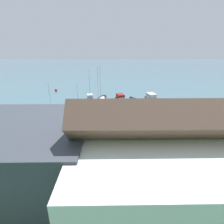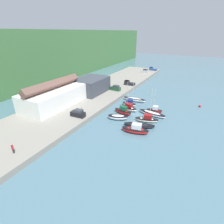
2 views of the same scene
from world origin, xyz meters
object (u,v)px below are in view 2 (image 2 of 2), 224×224
(parked_car_3, at_px, (145,71))
(moored_boat_5, at_px, (135,130))
(moored_boat_3, at_px, (129,104))
(dog_on_quay, at_px, (82,107))
(moored_boat_9, at_px, (155,110))
(pickup_truck_0, at_px, (153,69))
(parked_car_1, at_px, (116,88))
(moored_boat_2, at_px, (128,108))
(moored_boat_7, at_px, (147,119))
(pickup_truck_1, at_px, (129,83))
(moored_boat_4, at_px, (134,99))
(moored_boat_1, at_px, (123,111))
(person_on_quay, at_px, (13,148))
(mooring_buoy_0, at_px, (200,106))
(moored_boat_6, at_px, (139,125))
(parked_car_2, at_px, (78,113))
(moored_boat_8, at_px, (152,114))
(moored_boat_0, at_px, (118,117))

(parked_car_3, bearing_deg, moored_boat_5, -163.87)
(moored_boat_3, bearing_deg, dog_on_quay, 139.21)
(moored_boat_9, distance_m, pickup_truck_0, 60.59)
(pickup_truck_0, bearing_deg, parked_car_1, -175.37)
(moored_boat_3, bearing_deg, parked_car_3, 14.15)
(moored_boat_2, bearing_deg, moored_boat_7, -115.02)
(moored_boat_5, bearing_deg, parked_car_1, 26.73)
(moored_boat_7, xyz_separation_m, pickup_truck_1, (28.07, 17.72, 1.35))
(moored_boat_2, distance_m, moored_boat_5, 13.84)
(moored_boat_4, height_order, parked_car_3, moored_boat_4)
(moored_boat_7, bearing_deg, moored_boat_2, 44.62)
(parked_car_3, xyz_separation_m, pickup_truck_0, (8.67, -2.09, -0.10))
(moored_boat_1, relative_size, moored_boat_4, 0.71)
(person_on_quay, bearing_deg, moored_boat_1, -19.06)
(dog_on_quay, height_order, mooring_buoy_0, dog_on_quay)
(moored_boat_6, distance_m, mooring_buoy_0, 26.40)
(pickup_truck_0, height_order, dog_on_quay, pickup_truck_0)
(moored_boat_9, relative_size, pickup_truck_1, 1.67)
(moored_boat_4, bearing_deg, parked_car_1, 63.93)
(moored_boat_3, bearing_deg, parked_car_1, 48.28)
(moored_boat_2, height_order, pickup_truck_0, moored_boat_2)
(parked_car_2, bearing_deg, person_on_quay, 173.63)
(moored_boat_9, bearing_deg, mooring_buoy_0, -57.76)
(moored_boat_7, distance_m, pickup_truck_1, 33.22)
(moored_boat_4, height_order, parked_car_2, moored_boat_4)
(person_on_quay, bearing_deg, moored_boat_9, -27.84)
(moored_boat_8, distance_m, parked_car_1, 23.59)
(moored_boat_4, relative_size, moored_boat_9, 1.09)
(moored_boat_5, bearing_deg, mooring_buoy_0, -36.66)
(moored_boat_2, relative_size, moored_boat_7, 1.40)
(moored_boat_8, distance_m, pickup_truck_0, 63.10)
(moored_boat_9, bearing_deg, pickup_truck_1, 29.74)
(moored_boat_8, height_order, parked_car_3, moored_boat_8)
(moored_boat_0, xyz_separation_m, moored_boat_5, (-4.56, -7.22, 0.21))
(pickup_truck_0, bearing_deg, moored_boat_6, -159.72)
(moored_boat_2, relative_size, dog_on_quay, 11.76)
(dog_on_quay, bearing_deg, moored_boat_8, 162.83)
(moored_boat_9, height_order, parked_car_1, moored_boat_9)
(parked_car_2, distance_m, person_on_quay, 19.27)
(moored_boat_8, xyz_separation_m, parked_car_3, (51.86, 19.86, 1.61))
(moored_boat_6, height_order, parked_car_2, parked_car_2)
(parked_car_2, bearing_deg, pickup_truck_0, -3.42)
(moored_boat_1, height_order, moored_boat_7, moored_boat_1)
(pickup_truck_1, relative_size, mooring_buoy_0, 6.06)
(pickup_truck_0, distance_m, pickup_truck_1, 37.08)
(moored_boat_3, relative_size, dog_on_quay, 8.14)
(moored_boat_9, height_order, person_on_quay, moored_boat_9)
(moored_boat_9, bearing_deg, moored_boat_6, 163.92)
(moored_boat_6, bearing_deg, moored_boat_0, 63.53)
(person_on_quay, distance_m, dog_on_quay, 24.31)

